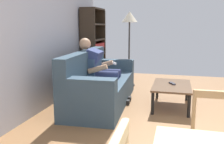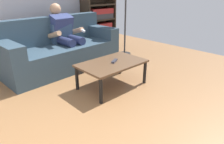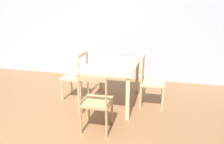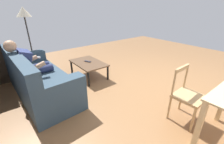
# 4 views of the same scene
# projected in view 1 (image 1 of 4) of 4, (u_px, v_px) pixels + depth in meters

# --- Properties ---
(wall_back) EXTENTS (6.74, 0.12, 2.59)m
(wall_back) POSITION_uv_depth(u_px,v_px,m) (4.00, 33.00, 3.19)
(wall_back) COLOR #B2B7C6
(wall_back) RESTS_ON ground_plane
(couch) EXTENTS (2.21, 0.98, 0.94)m
(couch) POSITION_uv_depth(u_px,v_px,m) (99.00, 85.00, 4.42)
(couch) COLOR #2D4251
(couch) RESTS_ON ground_plane
(person_lounging) EXTENTS (0.61, 0.95, 1.16)m
(person_lounging) POSITION_uv_depth(u_px,v_px,m) (99.00, 69.00, 4.52)
(person_lounging) COLOR navy
(person_lounging) RESTS_ON ground_plane
(coffee_table) EXTENTS (1.00, 0.63, 0.39)m
(coffee_table) POSITION_uv_depth(u_px,v_px,m) (172.00, 87.00, 4.24)
(coffee_table) COLOR brown
(coffee_table) RESTS_ON ground_plane
(tv_remote) EXTENTS (0.17, 0.12, 0.02)m
(tv_remote) POSITION_uv_depth(u_px,v_px,m) (172.00, 83.00, 4.27)
(tv_remote) COLOR #2D2D38
(tv_remote) RESTS_ON coffee_table
(bookshelf) EXTENTS (0.84, 0.36, 1.78)m
(bookshelf) POSITION_uv_depth(u_px,v_px,m) (93.00, 55.00, 5.88)
(bookshelf) COLOR #2D2319
(bookshelf) RESTS_ON ground_plane
(floor_lamp) EXTENTS (0.36, 0.36, 1.70)m
(floor_lamp) POSITION_uv_depth(u_px,v_px,m) (129.00, 24.00, 5.56)
(floor_lamp) COLOR black
(floor_lamp) RESTS_ON ground_plane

